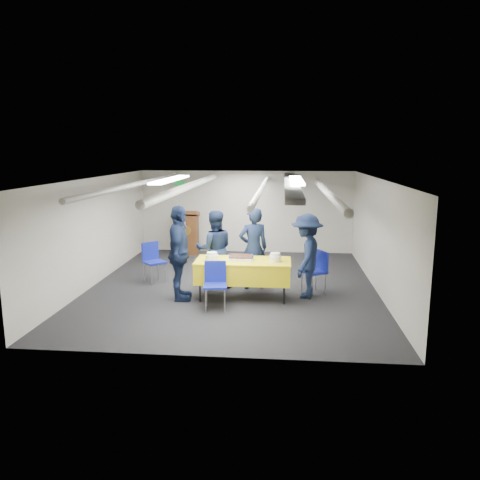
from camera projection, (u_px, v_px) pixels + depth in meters
The scene contains 14 objects.
ground at pixel (233, 286), 10.05m from camera, with size 7.00×7.00×0.00m, color black.
room_shell at pixel (239, 200), 10.09m from camera, with size 6.00×7.00×2.30m.
serving_table at pixel (243, 271), 9.13m from camera, with size 1.85×0.84×0.77m.
sheet_cake at pixel (241, 258), 9.13m from camera, with size 0.48×0.37×0.09m.
plate_stack_left at pixel (212, 256), 9.08m from camera, with size 0.25×0.25×0.16m.
plate_stack_right at pixel (275, 258), 8.97m from camera, with size 0.23×0.23×0.17m.
podium at pixel (188, 232), 13.06m from camera, with size 0.62×0.53×1.25m.
chair_near at pixel (215, 280), 8.57m from camera, with size 0.47×0.47×0.87m.
chair_right at pixel (317, 268), 9.48m from camera, with size 0.57×0.57×0.87m.
chair_left at pixel (153, 258), 10.33m from camera, with size 0.59×0.59×0.87m.
sailor_a at pixel (253, 248), 9.76m from camera, with size 0.62×0.41×1.71m, color black.
sailor_b at pixel (214, 249), 9.85m from camera, with size 0.80×0.62×1.64m, color black.
sailor_c at pixel (179, 253), 8.98m from camera, with size 1.08×0.45×1.85m, color black.
sailor_d at pixel (306, 256), 9.17m from camera, with size 1.08×0.62×1.67m, color black.
Camera 1 is at (1.04, -9.62, 2.89)m, focal length 35.00 mm.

